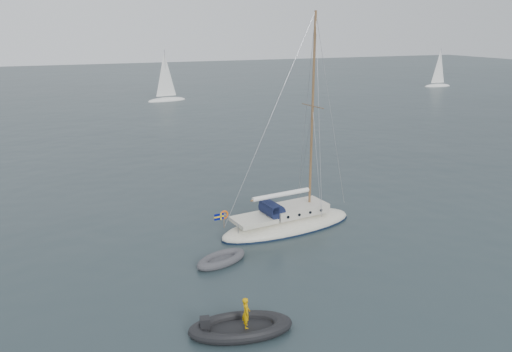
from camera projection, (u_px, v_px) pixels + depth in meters
name	position (u px, v px, depth m)	size (l,w,h in m)	color
ground	(284.00, 233.00, 30.32)	(300.00, 300.00, 0.00)	black
sailboat	(288.00, 213.00, 30.76)	(9.50, 2.85, 13.53)	white
dinghy	(221.00, 259.00, 26.48)	(3.07, 1.39, 0.44)	#494A4F
rib	(240.00, 327.00, 20.45)	(4.34, 1.97, 1.58)	black
distant_yacht_c	(165.00, 78.00, 82.58)	(6.66, 3.55, 8.82)	white
distant_yacht_b	(439.00, 69.00, 102.42)	(6.21, 3.31, 8.23)	white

